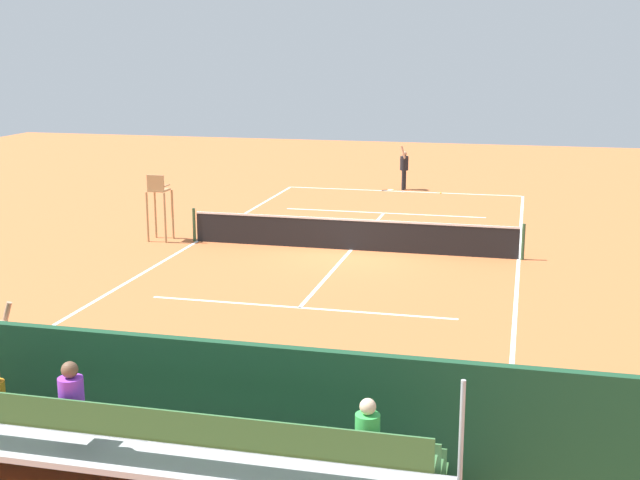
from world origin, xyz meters
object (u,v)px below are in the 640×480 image
(tennis_racket, at_px, (390,190))
(umpire_chair, at_px, (159,200))
(courtside_bench, at_px, (343,426))
(tennis_net, at_px, (351,234))
(equipment_bag, at_px, (226,440))
(tennis_player, at_px, (404,166))
(tennis_ball_near, at_px, (441,193))
(line_judge, at_px, (4,358))
(bleacher_stand, at_px, (100,442))

(tennis_racket, bearing_deg, umpire_chair, 63.73)
(tennis_racket, bearing_deg, courtside_bench, 97.47)
(tennis_net, bearing_deg, equipment_bag, 93.46)
(tennis_player, bearing_deg, courtside_bench, 96.13)
(equipment_bag, xyz_separation_m, tennis_ball_near, (-0.81, -24.26, -0.15))
(equipment_bag, height_order, tennis_ball_near, equipment_bag)
(courtside_bench, relative_size, tennis_racket, 3.22)
(tennis_player, height_order, tennis_racket, tennis_player)
(tennis_net, height_order, line_judge, line_judge)
(line_judge, bearing_deg, bleacher_stand, 141.85)
(tennis_net, xyz_separation_m, umpire_chair, (6.20, 0.18, 0.81))
(bleacher_stand, relative_size, tennis_ball_near, 137.27)
(tennis_net, height_order, umpire_chair, umpire_chair)
(tennis_net, distance_m, tennis_ball_near, 10.99)
(tennis_net, xyz_separation_m, line_judge, (3.22, 13.02, 0.51))
(umpire_chair, xyz_separation_m, equipment_bag, (-7.01, 13.22, -1.13))
(courtside_bench, height_order, tennis_racket, courtside_bench)
(equipment_bag, distance_m, tennis_player, 24.91)
(tennis_net, bearing_deg, tennis_ball_near, -98.49)
(line_judge, bearing_deg, tennis_racket, -96.20)
(courtside_bench, height_order, equipment_bag, courtside_bench)
(bleacher_stand, xyz_separation_m, line_judge, (2.99, -2.35, 0.06))
(courtside_bench, bearing_deg, line_judge, -2.44)
(bleacher_stand, height_order, courtside_bench, bleacher_stand)
(tennis_racket, bearing_deg, line_judge, 83.80)
(bleacher_stand, bearing_deg, tennis_racket, -89.22)
(equipment_bag, distance_m, tennis_ball_near, 24.27)
(courtside_bench, xyz_separation_m, line_judge, (5.84, -0.25, 0.46))
(tennis_net, relative_size, umpire_chair, 4.81)
(tennis_player, distance_m, tennis_racket, 1.18)
(equipment_bag, bearing_deg, tennis_player, -88.04)
(tennis_net, distance_m, line_judge, 13.43)
(equipment_bag, xyz_separation_m, tennis_player, (0.85, -24.88, 0.84))
(tennis_ball_near, bearing_deg, tennis_racket, -8.43)
(tennis_racket, bearing_deg, bleacher_stand, 90.78)
(tennis_player, xyz_separation_m, line_judge, (3.18, 24.51, 0.00))
(equipment_bag, bearing_deg, bleacher_stand, 62.30)
(bleacher_stand, relative_size, umpire_chair, 4.23)
(tennis_player, relative_size, tennis_racket, 3.44)
(tennis_racket, xyz_separation_m, tennis_ball_near, (-2.21, 0.33, 0.02))
(tennis_ball_near, bearing_deg, tennis_player, -20.60)
(equipment_bag, relative_size, tennis_ball_near, 13.64)
(courtside_bench, xyz_separation_m, tennis_ball_near, (0.99, -24.13, -0.53))
(tennis_net, distance_m, umpire_chair, 6.26)
(umpire_chair, relative_size, tennis_player, 1.11)
(courtside_bench, relative_size, tennis_ball_near, 27.27)
(bleacher_stand, relative_size, tennis_player, 4.70)
(bleacher_stand, distance_m, equipment_bag, 2.36)
(tennis_net, distance_m, equipment_bag, 13.43)
(tennis_net, distance_m, tennis_racket, 11.21)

